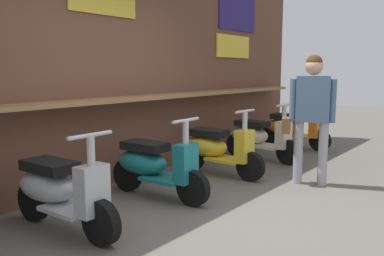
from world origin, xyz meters
TOP-DOWN VIEW (x-y plane):
  - ground_plane at (0.00, 0.00)m, footprint 28.73×28.73m
  - market_stall_facade at (0.00, 2.02)m, footprint 10.26×0.61m
  - scooter_silver at (-1.26, 1.08)m, footprint 0.46×1.40m
  - scooter_teal at (0.02, 1.08)m, footprint 0.46×1.40m
  - scooter_yellow at (1.32, 1.08)m, footprint 0.46×1.40m
  - scooter_cream at (2.58, 1.08)m, footprint 0.49×1.40m
  - scooter_orange at (3.93, 1.08)m, footprint 0.46×1.40m
  - shopper_with_handbag at (1.66, -0.18)m, footprint 0.45×0.65m

SIDE VIEW (x-z plane):
  - ground_plane at x=0.00m, z-range 0.00..0.00m
  - scooter_silver at x=-1.26m, z-range -0.10..0.87m
  - scooter_teal at x=0.02m, z-range -0.10..0.87m
  - scooter_yellow at x=1.32m, z-range -0.10..0.87m
  - scooter_cream at x=2.58m, z-range -0.10..0.87m
  - scooter_orange at x=3.93m, z-range -0.10..0.87m
  - shopper_with_handbag at x=1.66m, z-range 0.19..1.88m
  - market_stall_facade at x=0.00m, z-range 0.00..3.61m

